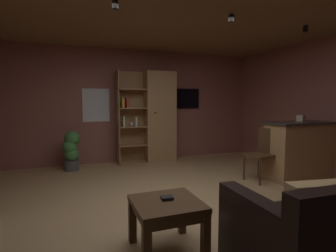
{
  "coord_description": "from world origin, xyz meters",
  "views": [
    {
      "loc": [
        -1.27,
        -2.98,
        1.39
      ],
      "look_at": [
        0.0,
        0.4,
        1.05
      ],
      "focal_mm": 28.08,
      "sensor_mm": 36.0,
      "label": 1
    }
  ],
  "objects": [
    {
      "name": "tissue_box",
      "position": [
        2.66,
        0.62,
        1.09
      ],
      "size": [
        0.14,
        0.14,
        0.11
      ],
      "primitive_type": "cube",
      "rotation": [
        0.0,
        0.0,
        0.23
      ],
      "color": "#BFB299",
      "rests_on": "kitchen_bar_counter"
    },
    {
      "name": "window_pane_back",
      "position": [
        -0.72,
        3.03,
        1.31
      ],
      "size": [
        0.58,
        0.01,
        0.73
      ],
      "primitive_type": "cube",
      "color": "white"
    },
    {
      "name": "potted_floor_plant",
      "position": [
        -1.27,
        2.57,
        0.42
      ],
      "size": [
        0.35,
        0.32,
        0.8
      ],
      "color": "#4C4C51",
      "rests_on": "ground"
    },
    {
      "name": "table_book_0",
      "position": [
        -0.44,
        -0.75,
        0.49
      ],
      "size": [
        0.12,
        0.1,
        0.03
      ],
      "primitive_type": "cube",
      "rotation": [
        0.0,
        0.0,
        -0.11
      ],
      "color": "black",
      "rests_on": "coffee_table"
    },
    {
      "name": "bookshelf_cabinet",
      "position": [
        0.6,
        2.79,
        1.03
      ],
      "size": [
        1.33,
        0.41,
        2.07
      ],
      "color": "#A87F51",
      "rests_on": "ground"
    },
    {
      "name": "wall_back",
      "position": [
        0.0,
        3.06,
        1.28
      ],
      "size": [
        6.39,
        0.06,
        2.56
      ],
      "primitive_type": "cube",
      "color": "#8E544C",
      "rests_on": "ground"
    },
    {
      "name": "ceiling",
      "position": [
        0.0,
        0.0,
        2.57
      ],
      "size": [
        6.27,
        6.06,
        0.02
      ],
      "primitive_type": "cube",
      "color": "brown"
    },
    {
      "name": "dining_chair",
      "position": [
        1.88,
        0.67,
        0.53
      ],
      "size": [
        0.47,
        0.47,
        0.92
      ],
      "color": "#4C331E",
      "rests_on": "ground"
    },
    {
      "name": "track_light_spot_1",
      "position": [
        -0.74,
        0.15,
        2.49
      ],
      "size": [
        0.07,
        0.07,
        0.09
      ],
      "primitive_type": "cylinder",
      "color": "black"
    },
    {
      "name": "coffee_table",
      "position": [
        -0.46,
        -0.79,
        0.38
      ],
      "size": [
        0.61,
        0.6,
        0.48
      ],
      "color": "#4C331E",
      "rests_on": "ground"
    },
    {
      "name": "track_light_spot_2",
      "position": [
        0.79,
        0.11,
        2.49
      ],
      "size": [
        0.07,
        0.07,
        0.09
      ],
      "primitive_type": "cylinder",
      "color": "black"
    },
    {
      "name": "leather_couch",
      "position": [
        0.74,
        -1.53,
        0.3
      ],
      "size": [
        1.65,
        0.95,
        0.84
      ],
      "color": "black",
      "rests_on": "ground"
    },
    {
      "name": "wall_mounted_tv",
      "position": [
        1.37,
        3.0,
        1.46
      ],
      "size": [
        0.86,
        0.06,
        0.49
      ],
      "color": "black"
    },
    {
      "name": "floor",
      "position": [
        0.0,
        0.0,
        -0.01
      ],
      "size": [
        6.27,
        6.06,
        0.02
      ],
      "primitive_type": "cube",
      "color": "tan",
      "rests_on": "ground"
    },
    {
      "name": "kitchen_bar_counter",
      "position": [
        2.68,
        0.53,
        0.52
      ],
      "size": [
        1.47,
        0.58,
        1.03
      ],
      "color": "#A87F51",
      "rests_on": "ground"
    },
    {
      "name": "track_light_spot_3",
      "position": [
        2.15,
        0.14,
        2.49
      ],
      "size": [
        0.07,
        0.07,
        0.09
      ],
      "primitive_type": "cylinder",
      "color": "black"
    }
  ]
}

